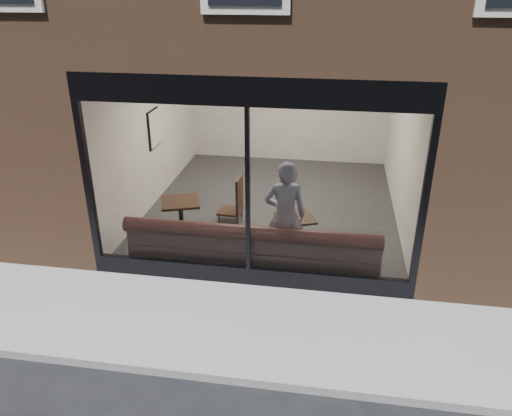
% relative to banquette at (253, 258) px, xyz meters
% --- Properties ---
extents(ground, '(120.00, 120.00, 0.00)m').
position_rel_banquette_xyz_m(ground, '(0.00, -2.45, -0.23)').
color(ground, black).
rests_on(ground, ground).
extents(sidewalk_near, '(40.00, 2.00, 0.01)m').
position_rel_banquette_xyz_m(sidewalk_near, '(0.00, -1.45, -0.22)').
color(sidewalk_near, gray).
rests_on(sidewalk_near, ground).
extents(kerb_near, '(40.00, 0.10, 0.12)m').
position_rel_banquette_xyz_m(kerb_near, '(0.00, -2.50, -0.17)').
color(kerb_near, gray).
rests_on(kerb_near, ground).
extents(host_building_pier_left, '(2.50, 12.00, 3.20)m').
position_rel_banquette_xyz_m(host_building_pier_left, '(-3.75, 5.55, 1.38)').
color(host_building_pier_left, brown).
rests_on(host_building_pier_left, ground).
extents(host_building_pier_right, '(2.50, 12.00, 3.20)m').
position_rel_banquette_xyz_m(host_building_pier_right, '(3.75, 5.55, 1.38)').
color(host_building_pier_right, brown).
rests_on(host_building_pier_right, ground).
extents(host_building_backfill, '(5.00, 6.00, 3.20)m').
position_rel_banquette_xyz_m(host_building_backfill, '(0.00, 8.55, 1.38)').
color(host_building_backfill, brown).
rests_on(host_building_backfill, ground).
extents(cafe_floor, '(6.00, 6.00, 0.00)m').
position_rel_banquette_xyz_m(cafe_floor, '(0.00, 2.55, -0.21)').
color(cafe_floor, '#2D2D30').
rests_on(cafe_floor, ground).
extents(cafe_ceiling, '(6.00, 6.00, 0.00)m').
position_rel_banquette_xyz_m(cafe_ceiling, '(0.00, 2.55, 2.97)').
color(cafe_ceiling, white).
rests_on(cafe_ceiling, host_building_upper).
extents(cafe_wall_back, '(5.00, 0.00, 5.00)m').
position_rel_banquette_xyz_m(cafe_wall_back, '(0.00, 5.54, 1.37)').
color(cafe_wall_back, silver).
rests_on(cafe_wall_back, ground).
extents(cafe_wall_left, '(0.00, 6.00, 6.00)m').
position_rel_banquette_xyz_m(cafe_wall_left, '(-2.49, 2.55, 1.37)').
color(cafe_wall_left, silver).
rests_on(cafe_wall_left, ground).
extents(cafe_wall_right, '(0.00, 6.00, 6.00)m').
position_rel_banquette_xyz_m(cafe_wall_right, '(2.49, 2.55, 1.37)').
color(cafe_wall_right, silver).
rests_on(cafe_wall_right, ground).
extents(storefront_kick, '(5.00, 0.10, 0.30)m').
position_rel_banquette_xyz_m(storefront_kick, '(0.00, -0.40, -0.08)').
color(storefront_kick, black).
rests_on(storefront_kick, ground).
extents(storefront_header, '(5.00, 0.10, 0.40)m').
position_rel_banquette_xyz_m(storefront_header, '(0.00, -0.40, 2.77)').
color(storefront_header, black).
rests_on(storefront_header, host_building_upper).
extents(storefront_mullion, '(0.06, 0.10, 2.50)m').
position_rel_banquette_xyz_m(storefront_mullion, '(0.00, -0.40, 1.32)').
color(storefront_mullion, black).
rests_on(storefront_mullion, storefront_kick).
extents(storefront_glass, '(4.80, 0.00, 4.80)m').
position_rel_banquette_xyz_m(storefront_glass, '(0.00, -0.43, 1.33)').
color(storefront_glass, white).
rests_on(storefront_glass, storefront_kick).
extents(banquette, '(4.00, 0.55, 0.45)m').
position_rel_banquette_xyz_m(banquette, '(0.00, 0.00, 0.00)').
color(banquette, '#3C1616').
rests_on(banquette, cafe_floor).
extents(person, '(0.73, 0.53, 1.83)m').
position_rel_banquette_xyz_m(person, '(0.49, 0.23, 0.69)').
color(person, '#98A6C9').
rests_on(person, cafe_floor).
extents(cafe_table_left, '(0.84, 0.84, 0.04)m').
position_rel_banquette_xyz_m(cafe_table_left, '(-1.45, 0.88, 0.52)').
color(cafe_table_left, '#301D12').
rests_on(cafe_table_left, cafe_floor).
extents(cafe_table_right, '(0.77, 0.77, 0.04)m').
position_rel_banquette_xyz_m(cafe_table_right, '(0.63, 0.55, 0.52)').
color(cafe_table_right, '#301D12').
rests_on(cafe_table_right, cafe_floor).
extents(cafe_chair_left, '(0.47, 0.47, 0.04)m').
position_rel_banquette_xyz_m(cafe_chair_left, '(-0.72, 1.68, 0.01)').
color(cafe_chair_left, '#301D12').
rests_on(cafe_chair_left, cafe_floor).
extents(wall_poster, '(0.02, 0.54, 0.73)m').
position_rel_banquette_xyz_m(wall_poster, '(-2.45, 2.56, 1.34)').
color(wall_poster, white).
rests_on(wall_poster, cafe_wall_left).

